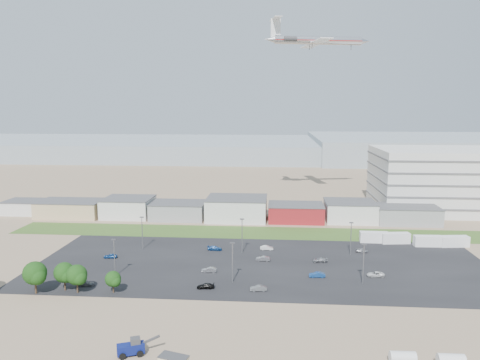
# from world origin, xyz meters

# --- Properties ---
(ground) EXTENTS (700.00, 700.00, 0.00)m
(ground) POSITION_xyz_m (0.00, 0.00, 0.00)
(ground) COLOR #826B52
(ground) RESTS_ON ground
(parking_lot) EXTENTS (120.00, 50.00, 0.01)m
(parking_lot) POSITION_xyz_m (5.00, 20.00, 0.01)
(parking_lot) COLOR black
(parking_lot) RESTS_ON ground
(grass_strip) EXTENTS (160.00, 16.00, 0.02)m
(grass_strip) POSITION_xyz_m (0.00, 52.00, 0.01)
(grass_strip) COLOR #3C5921
(grass_strip) RESTS_ON ground
(hills_backdrop) EXTENTS (700.00, 200.00, 9.00)m
(hills_backdrop) POSITION_xyz_m (40.00, 315.00, 4.50)
(hills_backdrop) COLOR gray
(hills_backdrop) RESTS_ON ground
(building_row) EXTENTS (170.00, 20.00, 8.00)m
(building_row) POSITION_xyz_m (-17.00, 71.00, 4.00)
(building_row) COLOR silver
(building_row) RESTS_ON ground
(parking_garage) EXTENTS (80.00, 40.00, 25.00)m
(parking_garage) POSITION_xyz_m (90.00, 95.00, 12.50)
(parking_garage) COLOR silver
(parking_garage) RESTS_ON ground
(telehandler) EXTENTS (7.63, 4.94, 3.02)m
(telehandler) POSITION_xyz_m (-15.30, -28.48, 1.51)
(telehandler) COLOR #0A1456
(telehandler) RESTS_ON ground
(storage_tank_nw) EXTENTS (4.15, 2.14, 2.46)m
(storage_tank_nw) POSITION_xyz_m (29.56, -27.80, 1.23)
(storage_tank_nw) COLOR silver
(storage_tank_nw) RESTS_ON ground
(storage_tank_ne) EXTENTS (4.22, 2.13, 2.52)m
(storage_tank_ne) POSITION_xyz_m (37.06, -28.09, 1.26)
(storage_tank_ne) COLOR silver
(storage_tank_ne) RESTS_ON ground
(box_trailer_a) EXTENTS (8.71, 2.81, 3.26)m
(box_trailer_a) POSITION_xyz_m (39.20, 43.50, 1.63)
(box_trailer_a) COLOR silver
(box_trailer_a) RESTS_ON ground
(box_trailer_b) EXTENTS (8.92, 3.79, 3.24)m
(box_trailer_b) POSITION_xyz_m (45.58, 42.99, 1.62)
(box_trailer_b) COLOR silver
(box_trailer_b) RESTS_ON ground
(box_trailer_c) EXTENTS (8.54, 2.93, 3.17)m
(box_trailer_c) POSITION_xyz_m (54.67, 40.54, 1.59)
(box_trailer_c) COLOR silver
(box_trailer_c) RESTS_ON ground
(box_trailer_d) EXTENTS (8.78, 3.69, 3.19)m
(box_trailer_d) POSITION_xyz_m (62.32, 40.80, 1.60)
(box_trailer_d) COLOR silver
(box_trailer_d) RESTS_ON ground
(tree_left) EXTENTS (5.59, 5.59, 8.38)m
(tree_left) POSITION_xyz_m (-44.83, -4.11, 4.19)
(tree_left) COLOR black
(tree_left) RESTS_ON ground
(tree_mid) EXTENTS (4.98, 4.98, 7.46)m
(tree_mid) POSITION_xyz_m (-39.13, -1.78, 3.73)
(tree_mid) COLOR black
(tree_mid) RESTS_ON ground
(tree_right) EXTENTS (4.92, 4.92, 7.38)m
(tree_right) POSITION_xyz_m (-35.71, -2.89, 3.69)
(tree_right) COLOR black
(tree_right) RESTS_ON ground
(tree_near) EXTENTS (3.82, 3.82, 5.73)m
(tree_near) POSITION_xyz_m (-27.63, -2.30, 2.86)
(tree_near) COLOR black
(tree_near) RESTS_ON ground
(lightpole_front_l) EXTENTS (1.12, 0.47, 9.51)m
(lightpole_front_l) POSITION_xyz_m (-30.80, 7.89, 4.75)
(lightpole_front_l) COLOR slate
(lightpole_front_l) RESTS_ON ground
(lightpole_front_m) EXTENTS (1.15, 0.48, 9.81)m
(lightpole_front_m) POSITION_xyz_m (-1.42, 6.17, 4.91)
(lightpole_front_m) COLOR slate
(lightpole_front_m) RESTS_ON ground
(lightpole_front_r) EXTENTS (1.14, 0.48, 9.70)m
(lightpole_front_r) POSITION_xyz_m (29.50, 7.93, 4.85)
(lightpole_front_r) COLOR slate
(lightpole_front_r) RESTS_ON ground
(lightpole_back_l) EXTENTS (1.14, 0.47, 9.69)m
(lightpole_back_l) POSITION_xyz_m (-30.57, 31.03, 4.84)
(lightpole_back_l) COLOR slate
(lightpole_back_l) RESTS_ON ground
(lightpole_back_m) EXTENTS (1.19, 0.49, 10.09)m
(lightpole_back_m) POSITION_xyz_m (-0.88, 29.38, 5.04)
(lightpole_back_m) COLOR slate
(lightpole_back_m) RESTS_ON ground
(lightpole_back_r) EXTENTS (1.12, 0.47, 9.49)m
(lightpole_back_r) POSITION_xyz_m (29.93, 29.95, 4.74)
(lightpole_back_r) COLOR slate
(lightpole_back_r) RESTS_ON ground
(airliner) EXTENTS (52.03, 40.63, 13.73)m
(airliner) POSITION_xyz_m (25.70, 108.17, 70.00)
(airliner) COLOR silver
(parked_car_0) EXTENTS (4.28, 2.16, 1.16)m
(parked_car_0) POSITION_xyz_m (33.50, 12.92, 0.58)
(parked_car_0) COLOR silver
(parked_car_0) RESTS_ON ground
(parked_car_1) EXTENTS (4.04, 1.61, 1.31)m
(parked_car_1) POSITION_xyz_m (19.02, 11.29, 0.65)
(parked_car_1) COLOR navy
(parked_car_1) RESTS_ON ground
(parked_car_3) EXTENTS (4.18, 2.00, 1.18)m
(parked_car_3) POSITION_xyz_m (-7.26, 1.89, 0.59)
(parked_car_3) COLOR black
(parked_car_3) RESTS_ON ground
(parked_car_4) EXTENTS (3.88, 1.62, 1.25)m
(parked_car_4) POSITION_xyz_m (-8.03, 12.65, 0.62)
(parked_car_4) COLOR #A5A5AA
(parked_car_4) RESTS_ON ground
(parked_car_5) EXTENTS (3.79, 1.78, 1.25)m
(parked_car_5) POSITION_xyz_m (-37.02, 21.77, 0.63)
(parked_car_5) COLOR navy
(parked_car_5) RESTS_ON ground
(parked_car_6) EXTENTS (4.34, 1.88, 1.24)m
(parked_car_6) POSITION_xyz_m (-9.06, 31.36, 0.62)
(parked_car_6) COLOR navy
(parked_car_6) RESTS_ON ground
(parked_car_7) EXTENTS (3.97, 1.69, 1.27)m
(parked_car_7) POSITION_xyz_m (5.36, 22.71, 0.64)
(parked_car_7) COLOR #A5A5AA
(parked_car_7) RESTS_ON ground
(parked_car_8) EXTENTS (3.49, 1.50, 1.18)m
(parked_car_8) POSITION_xyz_m (33.62, 32.49, 0.59)
(parked_car_8) COLOR #A5A5AA
(parked_car_8) RESTS_ON ground
(parked_car_10) EXTENTS (4.09, 1.75, 1.18)m
(parked_car_10) POSITION_xyz_m (-35.58, 1.30, 0.59)
(parked_car_10) COLOR #595B5E
(parked_car_10) RESTS_ON ground
(parked_car_11) EXTENTS (3.83, 1.41, 1.25)m
(parked_car_11) POSITION_xyz_m (6.15, 32.90, 0.63)
(parked_car_11) COLOR silver
(parked_car_11) RESTS_ON ground
(parked_car_12) EXTENTS (4.18, 2.03, 1.17)m
(parked_car_12) POSITION_xyz_m (20.70, 22.85, 0.59)
(parked_car_12) COLOR #A5A5AA
(parked_car_12) RESTS_ON ground
(parked_car_13) EXTENTS (3.96, 1.81, 1.26)m
(parked_car_13) POSITION_xyz_m (4.97, 1.46, 0.63)
(parked_car_13) COLOR #595B5E
(parked_car_13) RESTS_ON ground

